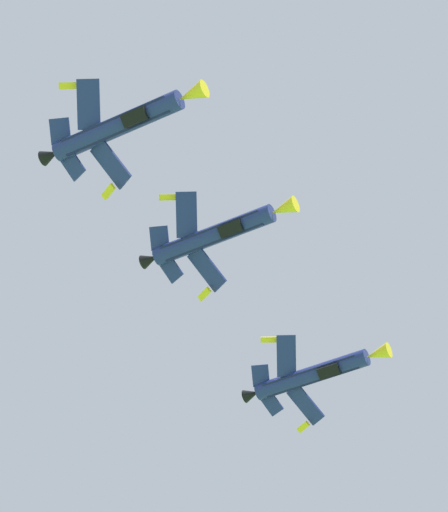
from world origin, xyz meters
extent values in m
cylinder|color=navy|center=(33.37, 92.88, 75.23)|extent=(9.57, 9.80, 1.70)
cube|color=#141947|center=(33.15, 92.66, 74.88)|extent=(7.98, 8.17, 1.26)
cone|color=yellow|center=(38.35, 87.74, 75.23)|extent=(2.79, 2.81, 1.56)
cone|color=black|center=(28.67, 97.73, 75.23)|extent=(2.09, 2.10, 1.36)
ellipsoid|color=#192333|center=(35.51, 91.28, 75.71)|extent=(3.34, 3.38, 1.55)
cube|color=black|center=(34.49, 90.95, 74.63)|extent=(2.52, 2.54, 1.36)
cube|color=navy|center=(33.53, 95.43, 73.43)|extent=(3.66, 2.73, 2.95)
cube|color=yellow|center=(33.88, 97.32, 72.03)|extent=(1.00, 1.69, 0.55)
cube|color=navy|center=(30.74, 92.72, 76.91)|extent=(2.81, 3.69, 2.95)
cube|color=yellow|center=(28.84, 92.43, 78.31)|extent=(1.70, 1.04, 0.55)
cube|color=navy|center=(30.64, 97.33, 74.22)|extent=(2.26, 2.23, 1.59)
cube|color=navy|center=(29.00, 95.75, 76.25)|extent=(2.26, 2.29, 1.59)
cube|color=yellow|center=(30.90, 97.16, 76.58)|extent=(3.16, 3.18, 2.07)
cylinder|color=navy|center=(19.34, 79.16, 78.42)|extent=(9.57, 9.80, 1.70)
cube|color=#141947|center=(19.11, 78.93, 78.08)|extent=(7.96, 8.15, 1.30)
cone|color=yellow|center=(24.32, 74.03, 78.42)|extent=(2.79, 2.81, 1.56)
cone|color=black|center=(14.65, 84.01, 78.42)|extent=(2.09, 2.10, 1.36)
ellipsoid|color=#192333|center=(21.50, 77.57, 78.87)|extent=(3.34, 3.38, 1.56)
cube|color=black|center=(20.44, 77.22, 77.84)|extent=(2.52, 2.54, 1.37)
cube|color=navy|center=(19.45, 81.65, 76.53)|extent=(3.55, 2.70, 3.08)
cube|color=yellow|center=(19.75, 83.50, 75.07)|extent=(0.99, 1.69, 0.56)
cube|color=navy|center=(16.77, 79.05, 80.18)|extent=(2.77, 3.58, 3.08)
cube|color=yellow|center=(14.91, 78.81, 81.65)|extent=(1.69, 1.03, 0.56)
cube|color=navy|center=(16.58, 83.58, 77.35)|extent=(2.20, 2.21, 1.65)
cube|color=navy|center=(15.01, 82.06, 79.48)|extent=(2.24, 2.23, 1.65)
cube|color=yellow|center=(16.91, 83.49, 79.71)|extent=(3.22, 3.23, 2.00)
cylinder|color=navy|center=(8.10, 68.62, 78.57)|extent=(9.57, 9.80, 1.70)
cube|color=#141947|center=(7.87, 68.39, 78.24)|extent=(7.96, 8.15, 1.30)
cone|color=yellow|center=(13.08, 63.48, 78.57)|extent=(2.79, 2.81, 1.56)
cone|color=black|center=(3.40, 73.46, 78.57)|extent=(2.09, 2.10, 1.36)
ellipsoid|color=#192333|center=(10.26, 67.03, 79.03)|extent=(3.34, 3.38, 1.56)
cube|color=black|center=(9.20, 66.67, 78.00)|extent=(2.52, 2.54, 1.37)
cube|color=navy|center=(8.20, 71.10, 76.68)|extent=(3.54, 2.70, 3.09)
cube|color=yellow|center=(8.50, 72.95, 75.21)|extent=(0.99, 1.69, 0.56)
cube|color=navy|center=(5.53, 68.51, 80.34)|extent=(2.77, 3.57, 3.09)
cube|color=yellow|center=(3.67, 68.27, 81.81)|extent=(1.69, 1.03, 0.56)
cube|color=navy|center=(5.33, 73.04, 77.51)|extent=(2.20, 2.21, 1.66)
cube|color=navy|center=(3.77, 71.52, 79.64)|extent=(2.24, 2.23, 1.66)
cube|color=yellow|center=(5.67, 72.95, 79.87)|extent=(3.22, 3.23, 2.00)
camera|label=1|loc=(-3.58, -2.78, 1.87)|focal=89.07mm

